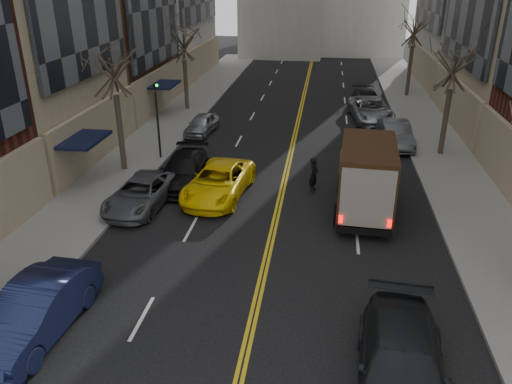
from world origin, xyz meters
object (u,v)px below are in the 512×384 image
at_px(observer_sedan, 401,367).
at_px(ups_truck, 366,177).
at_px(pedestrian, 314,175).
at_px(taxi, 218,182).

bearing_deg(observer_sedan, ups_truck, 96.67).
distance_m(observer_sedan, pedestrian, 12.94).
xyz_separation_m(ups_truck, pedestrian, (-2.35, 1.92, -0.81)).
height_order(taxi, pedestrian, pedestrian).
distance_m(ups_truck, observer_sedan, 10.78).
relative_size(ups_truck, observer_sedan, 1.08).
height_order(ups_truck, observer_sedan, ups_truck).
xyz_separation_m(ups_truck, observer_sedan, (0.33, -10.73, -0.88)).
bearing_deg(ups_truck, observer_sedan, -85.10).
bearing_deg(ups_truck, taxi, 177.79).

